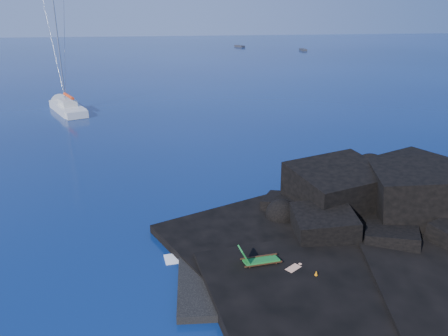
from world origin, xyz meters
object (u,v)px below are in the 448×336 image
at_px(distant_boat_a, 240,47).
at_px(distant_boat_b, 303,51).
at_px(sunbather, 293,270).
at_px(marker_cone, 316,276).
at_px(sailboat, 68,112).
at_px(deck_chair, 261,256).

height_order(distant_boat_a, distant_boat_b, distant_boat_a).
bearing_deg(sunbather, marker_cone, -75.06).
distance_m(sailboat, sunbather, 41.03).
bearing_deg(marker_cone, distant_boat_b, 70.33).
bearing_deg(distant_boat_b, sailboat, -122.68).
bearing_deg(distant_boat_a, sailboat, -135.08).
bearing_deg(distant_boat_b, sunbather, -105.66).
height_order(sailboat, distant_boat_b, sailboat).
height_order(deck_chair, marker_cone, deck_chair).
distance_m(sailboat, distant_boat_a, 100.23).
relative_size(sunbather, marker_cone, 3.73).
xyz_separation_m(sailboat, deck_chair, (14.04, -37.34, 0.98)).
bearing_deg(sailboat, deck_chair, -91.73).
relative_size(marker_cone, distant_boat_b, 0.12).
height_order(deck_chair, sunbather, deck_chair).
xyz_separation_m(sailboat, marker_cone, (16.13, -38.76, 0.60)).
distance_m(deck_chair, sunbather, 1.55).
relative_size(deck_chair, distant_boat_a, 0.41).
bearing_deg(distant_boat_b, deck_chair, -106.36).
xyz_separation_m(deck_chair, marker_cone, (2.09, -1.42, -0.38)).
relative_size(sailboat, deck_chair, 6.86).
distance_m(distant_boat_a, distant_boat_b, 23.03).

